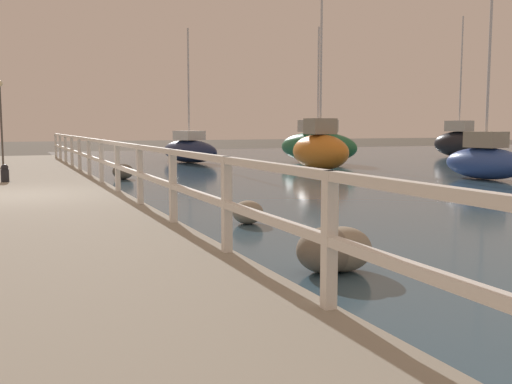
{
  "coord_description": "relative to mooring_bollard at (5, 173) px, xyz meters",
  "views": [
    {
      "loc": [
        -0.1,
        -13.26,
        1.77
      ],
      "look_at": [
        4.14,
        -3.26,
        0.57
      ],
      "focal_mm": 42.0,
      "sensor_mm": 36.0,
      "label": 1
    }
  ],
  "objects": [
    {
      "name": "dock_walkway",
      "position": [
        0.06,
        -3.37,
        -0.4
      ],
      "size": [
        4.64,
        36.0,
        0.34
      ],
      "color": "gray",
      "rests_on": "ground"
    },
    {
      "name": "sailboat_blue",
      "position": [
        14.74,
        -1.32,
        0.09
      ],
      "size": [
        1.74,
        3.2,
        6.23
      ],
      "rotation": [
        0.0,
        0.0,
        0.15
      ],
      "color": "#2D4C9E",
      "rests_on": "water_surface"
    },
    {
      "name": "boulder_downstream",
      "position": [
        3.74,
        -10.43,
        -0.29
      ],
      "size": [
        0.73,
        0.66,
        0.55
      ],
      "color": "gray",
      "rests_on": "ground"
    },
    {
      "name": "dock_lamp",
      "position": [
        -0.03,
        6.76,
        1.84
      ],
      "size": [
        0.22,
        0.22,
        3.04
      ],
      "color": "#514C47",
      "rests_on": "dock_walkway"
    },
    {
      "name": "sailboat_orange",
      "position": [
        11.75,
        4.55,
        0.26
      ],
      "size": [
        1.89,
        3.38,
        7.94
      ],
      "rotation": [
        0.0,
        0.0,
        0.11
      ],
      "color": "orange",
      "rests_on": "water_surface"
    },
    {
      "name": "boulder_near_dock",
      "position": [
        3.51,
        -10.43,
        -0.29
      ],
      "size": [
        0.75,
        0.67,
        0.56
      ],
      "color": "slate",
      "rests_on": "ground"
    },
    {
      "name": "sailboat_black",
      "position": [
        24.21,
        10.62,
        0.31
      ],
      "size": [
        2.18,
        3.4,
        7.93
      ],
      "rotation": [
        0.0,
        0.0,
        0.27
      ],
      "color": "black",
      "rests_on": "water_surface"
    },
    {
      "name": "mooring_bollard",
      "position": [
        0.0,
        0.0,
        0.0
      ],
      "size": [
        0.2,
        0.2,
        0.46
      ],
      "color": "black",
      "rests_on": "dock_walkway"
    },
    {
      "name": "sailboat_navy",
      "position": [
        8.32,
        11.35,
        0.07
      ],
      "size": [
        2.48,
        4.58,
        6.38
      ],
      "rotation": [
        0.0,
        0.0,
        0.26
      ],
      "color": "#192347",
      "rests_on": "water_surface"
    },
    {
      "name": "sailboat_green",
      "position": [
        13.98,
        8.8,
        0.29
      ],
      "size": [
        3.01,
        4.8,
        6.42
      ],
      "rotation": [
        0.0,
        0.0,
        0.37
      ],
      "color": "#236B42",
      "rests_on": "water_surface"
    },
    {
      "name": "boulder_far_strip",
      "position": [
        3.65,
        3.45,
        -0.31
      ],
      "size": [
        0.7,
        0.63,
        0.52
      ],
      "color": "#666056",
      "rests_on": "ground"
    },
    {
      "name": "railing",
      "position": [
        2.28,
        -3.37,
        0.51
      ],
      "size": [
        0.1,
        32.5,
        1.09
      ],
      "color": "white",
      "rests_on": "dock_walkway"
    },
    {
      "name": "ground_plane",
      "position": [
        0.06,
        -3.37,
        -0.57
      ],
      "size": [
        120.0,
        120.0,
        0.0
      ],
      "primitive_type": "plane",
      "color": "#4C473D"
    },
    {
      "name": "boulder_water_edge",
      "position": [
        4.02,
        -6.68,
        -0.35
      ],
      "size": [
        0.57,
        0.51,
        0.43
      ],
      "color": "gray",
      "rests_on": "ground"
    }
  ]
}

